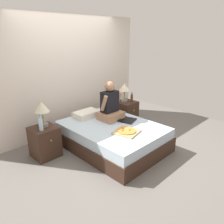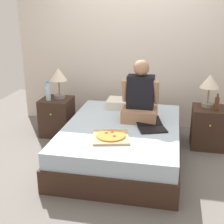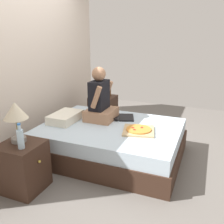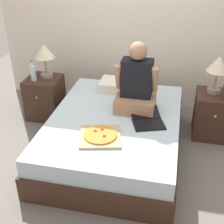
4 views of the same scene
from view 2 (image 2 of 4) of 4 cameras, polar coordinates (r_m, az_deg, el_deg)
ground_plane at (r=4.08m, az=1.78°, el=-8.47°), size 5.84×5.84×0.00m
wall_back at (r=4.98m, az=4.57°, el=11.69°), size 3.84×0.12×2.50m
bed at (r=3.98m, az=1.82°, el=-5.56°), size 1.44×1.94×0.46m
nightstand_left at (r=4.79m, az=-10.01°, el=-0.81°), size 0.44×0.47×0.56m
lamp_on_left_nightstand at (r=4.65m, az=-9.75°, el=6.41°), size 0.26×0.26×0.45m
water_bottle at (r=4.62m, az=-11.61°, el=3.46°), size 0.07×0.07×0.28m
nightstand_right at (r=4.51m, az=17.10°, el=-2.68°), size 0.44×0.47×0.56m
lamp_on_right_nightstand at (r=4.37m, az=17.43°, el=5.00°), size 0.26×0.26×0.45m
beer_bottle at (r=4.30m, az=18.62°, el=1.44°), size 0.06×0.06×0.23m
pillow at (r=4.52m, az=2.44°, el=1.53°), size 0.52×0.34×0.12m
person_seated at (r=4.00m, az=5.20°, el=2.50°), size 0.47×0.40×0.78m
laptop at (r=3.82m, az=7.16°, el=-2.67°), size 0.44×0.50×0.07m
pizza_box at (r=3.51m, az=-0.23°, el=-4.53°), size 0.48×0.48×0.05m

